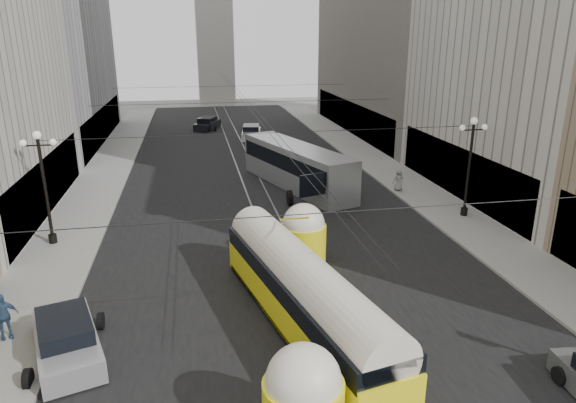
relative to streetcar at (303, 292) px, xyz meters
name	(u,v)px	position (x,y,z in m)	size (l,w,h in m)	color
road	(247,171)	(0.50, 25.46, -1.59)	(20.00, 85.00, 0.02)	black
sidewalk_left	(110,166)	(-11.50, 28.96, -1.52)	(4.00, 72.00, 0.15)	gray
sidewalk_right	(365,155)	(12.50, 28.96, -1.52)	(4.00, 72.00, 0.15)	gray
rail_left	(238,171)	(-0.25, 25.46, -1.59)	(0.12, 85.00, 0.04)	gray
rail_right	(256,170)	(1.25, 25.46, -1.59)	(0.12, 85.00, 0.04)	gray
building_left_far	(28,3)	(-19.49, 40.96, 12.71)	(12.60, 28.60, 28.60)	#999999
distant_tower	(213,11)	(0.50, 72.96, 13.37)	(6.00, 6.00, 31.36)	#B2AFA8
lamppost_left_mid	(44,182)	(-12.10, 10.96, 2.15)	(1.86, 0.44, 6.37)	black
lamppost_right_mid	(470,161)	(13.10, 10.96, 2.15)	(1.86, 0.44, 6.37)	black
catenary	(248,104)	(0.62, 24.45, 4.29)	(25.00, 72.00, 0.23)	black
streetcar	(303,292)	(0.00, 0.00, 0.00)	(5.02, 14.69, 3.26)	yellow
city_bus	(297,165)	(3.75, 19.77, 0.20)	(6.70, 13.37, 3.27)	#B1B4B7
sedan_silver	(66,339)	(-9.00, -0.30, -0.88)	(3.45, 5.35, 1.57)	#9D9CA1
sedan_white_far	(251,132)	(2.58, 39.80, -0.89)	(2.75, 5.15, 1.55)	silver
sedan_dark_far	(207,124)	(-2.12, 46.87, -0.91)	(3.61, 5.14, 1.50)	black
pedestrian_crossing_b	(346,338)	(1.05, -2.42, -0.70)	(0.87, 0.68, 1.79)	#A2A098
pedestrian_sidewalk_right	(399,180)	(11.00, 16.96, -0.61)	(0.81, 0.50, 1.67)	gray
pedestrian_sidewalk_left	(3,316)	(-11.56, 1.15, -0.51)	(1.10, 0.63, 1.88)	#304968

